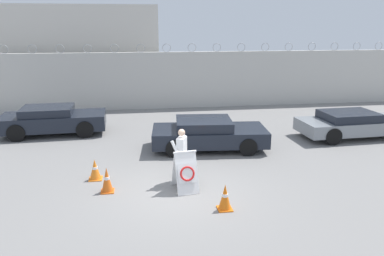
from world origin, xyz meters
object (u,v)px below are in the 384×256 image
(traffic_cone_mid, at_px, (225,197))
(parked_car_far_side, at_px, (352,124))
(parked_car_front_coupe, at_px, (53,120))
(traffic_cone_far, at_px, (107,180))
(security_guard, at_px, (182,153))
(traffic_cone_near, at_px, (95,170))
(parked_car_rear_sedan, at_px, (208,133))
(barricade_sign, at_px, (185,171))

(traffic_cone_mid, height_order, parked_car_far_side, parked_car_far_side)
(parked_car_front_coupe, bearing_deg, parked_car_far_side, -12.94)
(traffic_cone_mid, xyz_separation_m, traffic_cone_far, (-3.06, 1.52, 0.02))
(traffic_cone_mid, relative_size, traffic_cone_far, 0.95)
(parked_car_far_side, bearing_deg, security_guard, -157.72)
(traffic_cone_mid, height_order, parked_car_front_coupe, parked_car_front_coupe)
(traffic_cone_near, xyz_separation_m, parked_car_rear_sedan, (3.98, 2.41, 0.28))
(traffic_cone_far, relative_size, parked_car_front_coupe, 0.16)
(barricade_sign, xyz_separation_m, security_guard, (-0.03, 0.65, 0.32))
(barricade_sign, height_order, traffic_cone_mid, barricade_sign)
(parked_car_front_coupe, bearing_deg, traffic_cone_mid, -56.15)
(parked_car_front_coupe, bearing_deg, security_guard, -52.68)
(barricade_sign, xyz_separation_m, traffic_cone_near, (-2.64, 1.16, -0.26))
(traffic_cone_far, xyz_separation_m, parked_car_front_coupe, (-2.71, 6.30, 0.28))
(traffic_cone_mid, height_order, traffic_cone_far, traffic_cone_far)
(traffic_cone_mid, bearing_deg, traffic_cone_far, 153.65)
(security_guard, relative_size, traffic_cone_far, 2.26)
(parked_car_front_coupe, distance_m, parked_car_rear_sedan, 6.91)
(security_guard, height_order, parked_car_far_side, security_guard)
(traffic_cone_mid, bearing_deg, parked_car_front_coupe, 126.41)
(traffic_cone_near, distance_m, parked_car_far_side, 10.70)
(traffic_cone_mid, height_order, parked_car_rear_sedan, parked_car_rear_sedan)
(security_guard, relative_size, parked_car_far_side, 0.36)
(parked_car_front_coupe, bearing_deg, traffic_cone_far, -69.33)
(parked_car_rear_sedan, height_order, parked_car_far_side, parked_car_rear_sedan)
(traffic_cone_near, xyz_separation_m, traffic_cone_mid, (3.49, -2.48, 0.02))
(parked_car_rear_sedan, bearing_deg, barricade_sign, -105.30)
(security_guard, bearing_deg, traffic_cone_mid, 47.45)
(traffic_cone_near, xyz_separation_m, traffic_cone_far, (0.42, -0.96, 0.04))
(barricade_sign, height_order, parked_car_rear_sedan, parked_car_rear_sedan)
(traffic_cone_near, bearing_deg, parked_car_front_coupe, 113.13)
(parked_car_front_coupe, xyz_separation_m, parked_car_rear_sedan, (6.26, -2.92, -0.04))
(security_guard, bearing_deg, parked_car_rear_sedan, 178.38)
(traffic_cone_near, relative_size, traffic_cone_mid, 0.94)
(traffic_cone_near, bearing_deg, traffic_cone_far, -66.19)
(barricade_sign, distance_m, security_guard, 0.73)
(traffic_cone_mid, distance_m, traffic_cone_far, 3.42)
(parked_car_far_side, bearing_deg, traffic_cone_near, -166.14)
(barricade_sign, height_order, parked_car_far_side, barricade_sign)
(traffic_cone_near, distance_m, traffic_cone_mid, 4.28)
(traffic_cone_mid, relative_size, parked_car_rear_sedan, 0.15)
(traffic_cone_near, relative_size, parked_car_far_side, 0.14)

